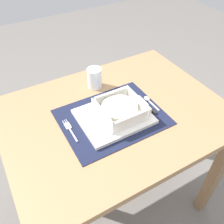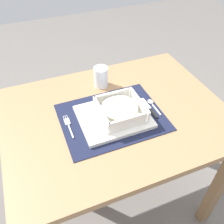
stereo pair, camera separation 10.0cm
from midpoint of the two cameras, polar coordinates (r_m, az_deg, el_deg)
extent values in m
plane|color=slate|center=(1.62, 2.53, -19.24)|extent=(6.00, 6.00, 0.00)
cube|color=#A37A51|center=(1.05, 3.69, -0.86)|extent=(0.95, 0.72, 0.03)
cube|color=olive|center=(1.38, 25.55, -15.44)|extent=(0.05, 0.05, 0.69)
cube|color=olive|center=(1.47, -17.53, -7.57)|extent=(0.05, 0.05, 0.69)
cube|color=olive|center=(1.66, 12.01, 0.69)|extent=(0.05, 0.05, 0.69)
cube|color=#191E38|center=(1.02, 2.81, -1.30)|extent=(0.42, 0.33, 0.00)
cube|color=white|center=(1.01, 3.19, -1.23)|extent=(0.28, 0.24, 0.02)
cube|color=white|center=(1.01, 4.84, -0.43)|extent=(0.18, 0.18, 0.01)
cube|color=white|center=(0.96, 0.47, -0.50)|extent=(0.01, 0.18, 0.05)
cube|color=white|center=(1.02, 9.14, 1.89)|extent=(0.01, 0.18, 0.05)
cube|color=white|center=(0.94, 7.12, -2.43)|extent=(0.16, 0.01, 0.05)
cube|color=white|center=(1.04, 2.97, 3.57)|extent=(0.16, 0.01, 0.05)
cylinder|color=beige|center=(0.99, 4.91, 0.47)|extent=(0.15, 0.15, 0.03)
cube|color=silver|center=(0.96, -6.70, -4.59)|extent=(0.01, 0.08, 0.00)
cube|color=silver|center=(1.00, -7.63, -2.39)|extent=(0.02, 0.04, 0.00)
cylinder|color=silver|center=(1.02, -8.47, -1.48)|extent=(0.00, 0.02, 0.00)
cylinder|color=silver|center=(1.02, -8.06, -1.37)|extent=(0.00, 0.02, 0.00)
cylinder|color=silver|center=(1.02, -7.65, -1.26)|extent=(0.00, 0.02, 0.00)
cube|color=silver|center=(1.07, 12.96, 0.41)|extent=(0.01, 0.07, 0.00)
ellipsoid|color=silver|center=(1.10, 11.57, 2.25)|extent=(0.02, 0.03, 0.01)
cube|color=black|center=(1.05, 12.43, -0.49)|extent=(0.01, 0.06, 0.01)
cube|color=silver|center=(1.09, 10.66, 1.71)|extent=(0.01, 0.07, 0.00)
cylinder|color=white|center=(1.16, -0.09, 8.10)|extent=(0.07, 0.07, 0.10)
cylinder|color=#C64C1E|center=(1.18, -0.09, 7.11)|extent=(0.06, 0.06, 0.04)
camera|label=1|loc=(0.05, -87.13, 2.64)|focal=39.23mm
camera|label=2|loc=(0.05, 92.87, -2.64)|focal=39.23mm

